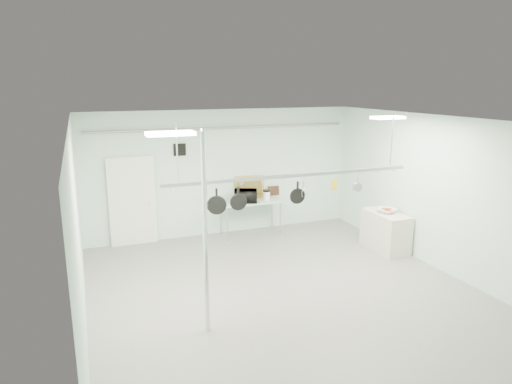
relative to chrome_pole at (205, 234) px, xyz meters
name	(u,v)px	position (x,y,z in m)	size (l,w,h in m)	color
floor	(289,296)	(1.70, 0.60, -1.60)	(8.00, 8.00, 0.00)	gray
ceiling	(292,122)	(1.70, 0.60, 1.59)	(7.00, 8.00, 0.02)	silver
back_wall	(223,173)	(1.70, 4.59, 0.00)	(7.00, 0.02, 3.20)	silver
right_wall	(446,196)	(5.19, 0.60, 0.00)	(0.02, 8.00, 3.20)	silver
door	(132,202)	(-0.60, 4.54, -0.55)	(1.10, 0.10, 2.20)	silver
wall_vent	(180,150)	(0.60, 4.57, 0.65)	(0.30, 0.04, 0.30)	black
conduit_pipe	(223,128)	(1.70, 4.50, 1.15)	(0.07, 0.07, 6.60)	gray
chrome_pole	(205,234)	(0.00, 0.00, 0.00)	(0.08, 0.08, 3.20)	silver
prep_table	(251,203)	(2.30, 4.20, -0.77)	(1.60, 0.70, 0.91)	#AECDBF
side_cabinet	(385,231)	(4.85, 2.00, -1.15)	(0.60, 1.20, 0.90)	beige
pot_rack	(294,174)	(1.90, 0.90, 0.63)	(4.80, 0.06, 1.00)	#B7B7BC
light_panel_left	(170,134)	(-0.50, -0.20, 1.56)	(0.65, 0.30, 0.05)	white
light_panel_right	(388,118)	(4.10, 1.20, 1.56)	(0.65, 0.30, 0.05)	white
microwave	(246,196)	(2.13, 4.08, -0.54)	(0.57, 0.39, 0.32)	black
coffee_canister	(266,196)	(2.71, 4.12, -0.58)	(0.18, 0.18, 0.22)	white
painting_large	(249,187)	(2.38, 4.50, -0.41)	(0.78, 0.05, 0.58)	gold
painting_small	(274,191)	(3.07, 4.50, -0.57)	(0.30, 0.04, 0.25)	black
fruit_bowl	(387,211)	(4.85, 2.00, -0.65)	(0.41, 0.41, 0.10)	white
skillet_left	(217,201)	(0.45, 0.90, 0.25)	(0.33, 0.06, 0.46)	black
skillet_mid	(238,198)	(0.84, 0.90, 0.28)	(0.30, 0.06, 0.42)	black
skillet_right	(298,192)	(1.99, 0.90, 0.28)	(0.29, 0.06, 0.41)	black
whisk	(303,190)	(2.10, 0.90, 0.32)	(0.17, 0.17, 0.33)	#AEADB2
grater	(334,185)	(2.75, 0.90, 0.37)	(0.10, 0.02, 0.24)	yellow
saucepan	(357,184)	(3.27, 0.90, 0.33)	(0.17, 0.10, 0.30)	silver
fruit_cluster	(387,209)	(4.85, 2.00, -0.61)	(0.24, 0.24, 0.09)	maroon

